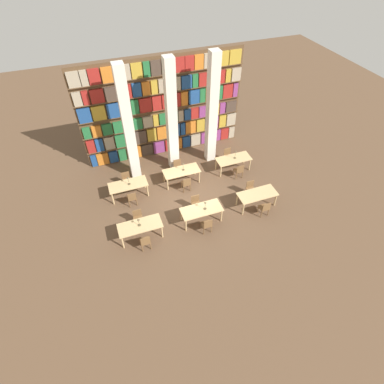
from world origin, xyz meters
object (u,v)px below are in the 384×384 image
at_px(chair_8, 186,183).
at_px(chair_10, 239,171).
at_px(pillar_left, 128,127).
at_px(chair_11, 228,155).
at_px(pillar_center, 172,119).
at_px(chair_3, 196,203).
at_px(desk_lamp_2, 128,179).
at_px(reading_table_1, 201,211).
at_px(reading_table_4, 181,172).
at_px(chair_0, 145,242).
at_px(chair_5, 251,188).
at_px(desk_lamp_1, 205,204).
at_px(reading_table_2, 257,195).
at_px(pillar_right, 212,111).
at_px(desk_lamp_0, 139,221).
at_px(chair_4, 265,208).
at_px(desk_lamp_4, 235,153).
at_px(chair_2, 207,225).
at_px(chair_7, 127,180).
at_px(chair_6, 132,198).
at_px(reading_table_5, 233,160).
at_px(chair_9, 178,167).
at_px(chair_1, 138,218).
at_px(reading_table_0, 140,227).
at_px(reading_table_3, 128,186).
at_px(desk_lamp_3, 183,165).

distance_m(chair_8, chair_10, 2.95).
bearing_deg(pillar_left, chair_11, -7.81).
relative_size(pillar_center, chair_3, 6.81).
bearing_deg(desk_lamp_2, pillar_left, 68.93).
relative_size(reading_table_1, reading_table_4, 1.00).
height_order(chair_0, chair_5, same).
relative_size(desk_lamp_1, reading_table_2, 0.24).
bearing_deg(reading_table_4, pillar_left, 146.77).
bearing_deg(pillar_right, desk_lamp_0, -139.82).
xyz_separation_m(chair_4, chair_8, (-2.89, 2.82, 0.00)).
height_order(reading_table_1, desk_lamp_4, desk_lamp_4).
bearing_deg(reading_table_2, chair_0, -172.97).
relative_size(pillar_center, chair_2, 6.81).
bearing_deg(chair_7, pillar_center, -164.02).
height_order(chair_3, chair_6, same).
relative_size(reading_table_4, desk_lamp_4, 3.78).
bearing_deg(reading_table_5, pillar_left, 164.68).
bearing_deg(reading_table_1, reading_table_5, 44.06).
xyz_separation_m(chair_2, reading_table_4, (-0.00, 3.54, 0.20)).
distance_m(desk_lamp_1, reading_table_5, 4.03).
relative_size(pillar_right, chair_9, 6.81).
bearing_deg(desk_lamp_4, reading_table_5, -171.96).
distance_m(chair_0, chair_10, 6.39).
relative_size(chair_8, chair_11, 1.00).
relative_size(reading_table_2, chair_6, 2.14).
xyz_separation_m(chair_1, chair_3, (2.77, -0.02, 0.00)).
bearing_deg(reading_table_0, chair_6, 88.90).
bearing_deg(chair_3, chair_0, 26.26).
xyz_separation_m(chair_1, reading_table_3, (-0.02, 2.04, 0.20)).
relative_size(pillar_center, desk_lamp_3, 13.15).
relative_size(reading_table_2, chair_4, 2.14).
bearing_deg(chair_10, desk_lamp_0, -159.94).
distance_m(pillar_left, desk_lamp_4, 5.68).
relative_size(chair_2, chair_8, 1.00).
relative_size(reading_table_3, reading_table_5, 1.00).
distance_m(pillar_center, desk_lamp_3, 2.37).
distance_m(chair_1, desk_lamp_1, 3.09).
relative_size(reading_table_3, chair_9, 2.14).
bearing_deg(desk_lamp_2, chair_10, -5.85).
height_order(chair_5, reading_table_3, chair_5).
bearing_deg(reading_table_0, chair_5, 6.92).
distance_m(chair_2, chair_6, 3.91).
distance_m(chair_2, chair_8, 2.84).
bearing_deg(chair_5, chair_3, 0.46).
height_order(desk_lamp_1, chair_6, desk_lamp_1).
bearing_deg(reading_table_2, chair_6, 160.10).
bearing_deg(pillar_right, pillar_center, 180.00).
xyz_separation_m(chair_5, chair_9, (-2.89, 2.82, 0.00)).
distance_m(chair_1, desk_lamp_4, 6.21).
relative_size(pillar_left, chair_3, 6.81).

